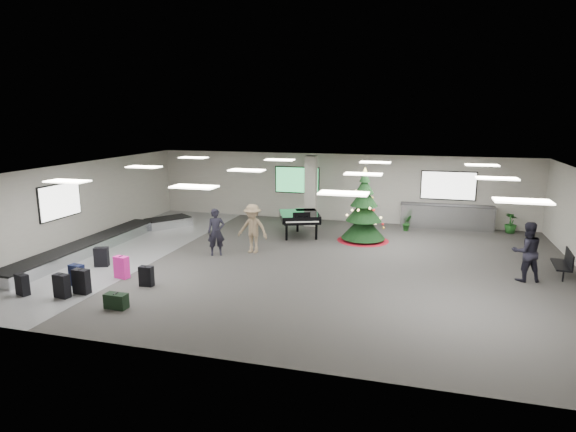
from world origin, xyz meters
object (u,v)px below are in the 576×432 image
(potted_plant_right, at_px, (511,223))
(bench, at_px, (565,262))
(traveler_b, at_px, (253,229))
(potted_plant_left, at_px, (407,223))
(pink_suitcase, at_px, (122,267))
(traveler_a, at_px, (216,232))
(grand_piano, at_px, (300,217))
(christmas_tree, at_px, (364,216))
(traveler_bench, at_px, (527,252))
(service_counter, at_px, (447,216))
(baggage_carousel, at_px, (105,241))

(potted_plant_right, bearing_deg, bench, -83.45)
(bench, xyz_separation_m, traveler_b, (-10.37, -0.06, 0.43))
(potted_plant_left, height_order, potted_plant_right, potted_plant_right)
(pink_suitcase, relative_size, potted_plant_left, 1.01)
(pink_suitcase, distance_m, traveler_a, 3.65)
(grand_piano, xyz_separation_m, traveler_b, (-1.07, -2.85, 0.09))
(christmas_tree, height_order, potted_plant_right, christmas_tree)
(grand_piano, distance_m, traveler_bench, 8.77)
(service_counter, distance_m, christmas_tree, 4.60)
(service_counter, relative_size, christmas_tree, 1.35)
(potted_plant_right, bearing_deg, baggage_carousel, -156.96)
(traveler_b, xyz_separation_m, traveler_bench, (9.09, -0.68, 0.02))
(service_counter, bearing_deg, christmas_tree, -136.86)
(baggage_carousel, relative_size, potted_plant_left, 13.70)
(grand_piano, height_order, traveler_a, traveler_a)
(christmas_tree, bearing_deg, traveler_a, -144.41)
(baggage_carousel, distance_m, pink_suitcase, 4.10)
(grand_piano, height_order, potted_plant_right, grand_piano)
(christmas_tree, bearing_deg, traveler_b, -142.85)
(pink_suitcase, xyz_separation_m, traveler_bench, (12.09, 3.11, 0.58))
(pink_suitcase, bearing_deg, potted_plant_left, 56.56)
(pink_suitcase, xyz_separation_m, potted_plant_right, (12.70, 9.59, 0.09))
(traveler_a, bearing_deg, pink_suitcase, -147.77)
(pink_suitcase, relative_size, traveler_a, 0.42)
(traveler_b, bearing_deg, grand_piano, 76.54)
(grand_piano, bearing_deg, christmas_tree, -21.45)
(bench, distance_m, traveler_b, 10.38)
(christmas_tree, relative_size, traveler_bench, 1.61)
(pink_suitcase, height_order, traveler_b, traveler_b)
(pink_suitcase, height_order, bench, bench)
(service_counter, relative_size, bench, 2.95)
(traveler_a, xyz_separation_m, potted_plant_left, (6.54, 5.68, -0.50))
(traveler_a, distance_m, traveler_b, 1.34)
(christmas_tree, xyz_separation_m, traveler_bench, (5.37, -3.51, -0.10))
(grand_piano, bearing_deg, potted_plant_right, -2.03)
(traveler_b, relative_size, traveler_bench, 0.98)
(service_counter, relative_size, pink_suitcase, 5.66)
(traveler_bench, relative_size, potted_plant_left, 2.62)
(baggage_carousel, bearing_deg, traveler_bench, 0.38)
(traveler_b, bearing_deg, potted_plant_right, 37.92)
(traveler_a, bearing_deg, potted_plant_right, 3.54)
(traveler_b, bearing_deg, baggage_carousel, -165.28)
(baggage_carousel, height_order, traveler_a, traveler_a)
(service_counter, height_order, traveler_bench, traveler_bench)
(potted_plant_left, bearing_deg, baggage_carousel, -152.59)
(bench, xyz_separation_m, potted_plant_left, (-4.98, 4.95, -0.12))
(grand_piano, xyz_separation_m, traveler_a, (-2.22, -3.52, 0.04))
(grand_piano, bearing_deg, potted_plant_left, 5.64)
(traveler_bench, bearing_deg, potted_plant_right, -111.04)
(traveler_a, height_order, potted_plant_left, traveler_a)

